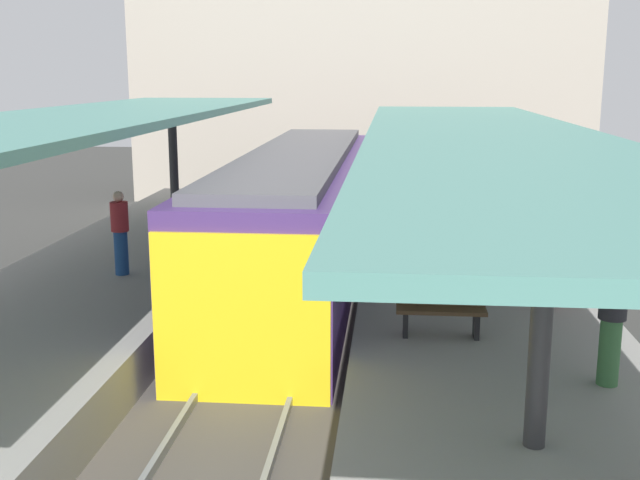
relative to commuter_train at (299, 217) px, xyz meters
The scene contains 15 objects.
ground_plane 5.18m from the commuter_train, 90.00° to the right, with size 80.00×80.00×0.00m, color #383835.
platform_left 6.31m from the commuter_train, 127.90° to the right, with size 4.40×28.00×1.00m, color gray.
platform_right 6.31m from the commuter_train, 52.10° to the right, with size 4.40×28.00×1.00m, color gray.
track_ballast 5.15m from the commuter_train, 90.00° to the right, with size 3.20×28.00×0.20m, color #4C4742.
rail_near_side 5.14m from the commuter_train, 98.39° to the right, with size 0.08×28.00×0.14m, color slate.
rail_far_side 5.14m from the commuter_train, 81.61° to the right, with size 0.08×28.00×0.14m, color slate.
commuter_train is the anchor object (origin of this frame).
canopy_left 5.70m from the commuter_train, 137.51° to the right, with size 4.18×21.00×3.28m.
canopy_right 5.60m from the commuter_train, 42.49° to the right, with size 4.18×21.00×3.02m.
platform_bench 6.81m from the commuter_train, 64.09° to the right, with size 1.40×0.41×0.86m.
platform_sign 4.23m from the commuter_train, 46.25° to the right, with size 0.90×0.08×2.21m.
passenger_near_bench 4.41m from the commuter_train, 138.87° to the right, with size 0.36×0.36×1.73m.
passenger_mid_platform 9.41m from the commuter_train, 57.36° to the right, with size 0.36×0.36×1.75m.
passenger_far_end 6.63m from the commuter_train, 40.39° to the right, with size 0.36×0.36×1.63m.
station_building_backdrop 15.61m from the commuter_train, 86.80° to the left, with size 18.00×6.00×11.00m, color #A89E8E.
Camera 1 is at (2.17, -13.06, 5.05)m, focal length 43.64 mm.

